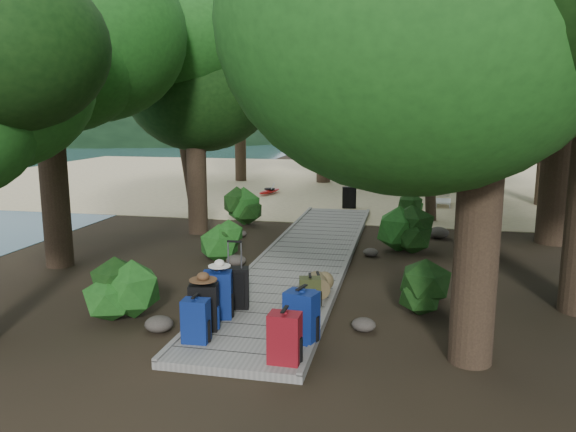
% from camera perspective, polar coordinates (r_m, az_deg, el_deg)
% --- Properties ---
extents(ground, '(120.00, 120.00, 0.00)m').
position_cam_1_polar(ground, '(11.98, 1.17, -5.50)').
color(ground, black).
rests_on(ground, ground).
extents(sand_beach, '(40.00, 22.00, 0.02)m').
position_cam_1_polar(sand_beach, '(27.59, 7.48, 3.60)').
color(sand_beach, beige).
rests_on(sand_beach, ground).
extents(distant_hill, '(32.00, 16.00, 12.00)m').
position_cam_1_polar(distant_hill, '(72.84, -23.53, 7.10)').
color(distant_hill, black).
rests_on(distant_hill, ground).
extents(boardwalk, '(2.00, 12.00, 0.12)m').
position_cam_1_polar(boardwalk, '(12.91, 2.01, -4.04)').
color(boardwalk, gray).
rests_on(boardwalk, ground).
extents(backpack_left_a, '(0.38, 0.27, 0.69)m').
position_cam_1_polar(backpack_left_a, '(8.08, -9.35, -10.23)').
color(backpack_left_a, navy).
rests_on(backpack_left_a, boardwalk).
extents(backpack_left_b, '(0.47, 0.37, 0.77)m').
position_cam_1_polar(backpack_left_b, '(8.50, -8.55, -8.87)').
color(backpack_left_b, black).
rests_on(backpack_left_b, boardwalk).
extents(backpack_left_c, '(0.50, 0.41, 0.82)m').
position_cam_1_polar(backpack_left_c, '(8.93, -7.16, -7.68)').
color(backpack_left_c, navy).
rests_on(backpack_left_c, boardwalk).
extents(backpack_right_a, '(0.42, 0.30, 0.74)m').
position_cam_1_polar(backpack_right_a, '(7.36, -0.34, -12.02)').
color(backpack_right_a, maroon).
rests_on(backpack_right_a, boardwalk).
extents(backpack_right_b, '(0.51, 0.42, 0.80)m').
position_cam_1_polar(backpack_right_b, '(7.99, 1.37, -9.90)').
color(backpack_right_b, navy).
rests_on(backpack_right_b, boardwalk).
extents(backpack_right_c, '(0.37, 0.28, 0.61)m').
position_cam_1_polar(backpack_right_c, '(8.55, 1.60, -9.20)').
color(backpack_right_c, navy).
rests_on(backpack_right_c, boardwalk).
extents(backpack_right_d, '(0.40, 0.33, 0.54)m').
position_cam_1_polar(backpack_right_d, '(9.41, 2.24, -7.55)').
color(backpack_right_d, '#35381A').
rests_on(backpack_right_d, boardwalk).
extents(duffel_right_khaki, '(0.50, 0.63, 0.37)m').
position_cam_1_polar(duffel_right_khaki, '(9.98, 3.07, -7.02)').
color(duffel_right_khaki, brown).
rests_on(duffel_right_khaki, boardwalk).
extents(suitcase_on_boardwalk, '(0.49, 0.34, 0.69)m').
position_cam_1_polar(suitcase_on_boardwalk, '(9.33, -5.37, -7.28)').
color(suitcase_on_boardwalk, black).
rests_on(suitcase_on_boardwalk, boardwalk).
extents(lone_suitcase_on_sand, '(0.50, 0.34, 0.73)m').
position_cam_1_polar(lone_suitcase_on_sand, '(19.52, 6.23, 1.88)').
color(lone_suitcase_on_sand, black).
rests_on(lone_suitcase_on_sand, sand_beach).
extents(hat_brown, '(0.41, 0.41, 0.12)m').
position_cam_1_polar(hat_brown, '(8.32, -8.62, -6.05)').
color(hat_brown, '#51351E').
rests_on(hat_brown, backpack_left_b).
extents(hat_white, '(0.35, 0.35, 0.12)m').
position_cam_1_polar(hat_white, '(8.82, -6.99, -4.73)').
color(hat_white, silver).
rests_on(hat_white, backpack_left_c).
extents(kayak, '(1.49, 3.21, 0.31)m').
position_cam_1_polar(kayak, '(22.72, -1.88, 2.63)').
color(kayak, '#B2100F').
rests_on(kayak, sand_beach).
extents(sun_lounger, '(0.72, 1.81, 0.57)m').
position_cam_1_polar(sun_lounger, '(20.60, 15.42, 1.79)').
color(sun_lounger, silver).
rests_on(sun_lounger, sand_beach).
extents(tree_right_a, '(4.96, 4.96, 8.26)m').
position_cam_1_polar(tree_right_a, '(7.53, 19.79, 16.19)').
color(tree_right_a, black).
rests_on(tree_right_a, ground).
extents(tree_right_c, '(5.58, 5.58, 9.66)m').
position_cam_1_polar(tree_right_c, '(13.58, 20.26, 16.35)').
color(tree_right_c, black).
rests_on(tree_right_c, ground).
extents(tree_right_d, '(6.46, 6.46, 11.84)m').
position_cam_1_polar(tree_right_d, '(15.76, 26.97, 18.99)').
color(tree_right_d, black).
rests_on(tree_right_d, ground).
extents(tree_right_e, '(5.37, 5.37, 9.67)m').
position_cam_1_polar(tree_right_e, '(18.71, 19.73, 14.63)').
color(tree_right_e, black).
rests_on(tree_right_e, ground).
extents(tree_right_f, '(5.10, 5.10, 9.10)m').
position_cam_1_polar(tree_right_f, '(21.92, 25.43, 12.81)').
color(tree_right_f, black).
rests_on(tree_right_f, ground).
extents(tree_left_b, '(4.63, 4.63, 8.34)m').
position_cam_1_polar(tree_left_b, '(12.89, -23.43, 13.53)').
color(tree_left_b, black).
rests_on(tree_left_b, ground).
extents(tree_left_c, '(4.42, 4.42, 7.68)m').
position_cam_1_polar(tree_left_c, '(15.44, -9.50, 12.38)').
color(tree_left_c, black).
rests_on(tree_left_c, ground).
extents(tree_back_a, '(5.42, 5.42, 9.38)m').
position_cam_1_polar(tree_back_a, '(26.53, 3.72, 13.52)').
color(tree_back_a, black).
rests_on(tree_back_a, ground).
extents(tree_back_b, '(5.36, 5.36, 9.57)m').
position_cam_1_polar(tree_back_b, '(27.81, 11.89, 13.39)').
color(tree_back_b, black).
rests_on(tree_back_b, ground).
extents(tree_back_c, '(5.38, 5.38, 9.69)m').
position_cam_1_polar(tree_back_c, '(26.63, 19.37, 13.29)').
color(tree_back_c, black).
rests_on(tree_back_c, ground).
extents(tree_back_d, '(4.57, 4.57, 7.61)m').
position_cam_1_polar(tree_back_d, '(27.13, -4.93, 11.57)').
color(tree_back_d, black).
rests_on(tree_back_d, ground).
extents(palm_right_a, '(4.42, 4.42, 7.53)m').
position_cam_1_polar(palm_right_a, '(17.73, 15.28, 11.66)').
color(palm_right_a, '#134312').
rests_on(palm_right_a, ground).
extents(palm_right_b, '(4.37, 4.37, 8.43)m').
position_cam_1_polar(palm_right_b, '(22.62, 20.36, 12.22)').
color(palm_right_b, '#134312').
rests_on(palm_right_b, ground).
extents(palm_right_c, '(4.63, 4.63, 7.37)m').
position_cam_1_polar(palm_right_c, '(23.14, 11.95, 11.27)').
color(palm_right_c, '#134312').
rests_on(palm_right_c, ground).
extents(palm_left_a, '(4.90, 4.90, 7.79)m').
position_cam_1_polar(palm_left_a, '(18.59, -10.67, 12.19)').
color(palm_left_a, '#134312').
rests_on(palm_left_a, ground).
extents(rock_left_a, '(0.44, 0.40, 0.24)m').
position_cam_1_polar(rock_left_a, '(8.94, -12.98, -10.65)').
color(rock_left_a, '#4C473F').
rests_on(rock_left_a, ground).
extents(rock_left_b, '(0.33, 0.30, 0.18)m').
position_cam_1_polar(rock_left_b, '(10.85, -14.04, -7.04)').
color(rock_left_b, '#4C473F').
rests_on(rock_left_b, ground).
extents(rock_left_c, '(0.44, 0.40, 0.24)m').
position_cam_1_polar(rock_left_c, '(12.30, -5.30, -4.52)').
color(rock_left_c, '#4C473F').
rests_on(rock_left_c, ground).
extents(rock_left_d, '(0.34, 0.31, 0.19)m').
position_cam_1_polar(rock_left_d, '(15.09, -4.85, -1.80)').
color(rock_left_d, '#4C473F').
rests_on(rock_left_d, ground).
extents(rock_right_a, '(0.37, 0.34, 0.21)m').
position_cam_1_polar(rock_right_a, '(8.82, 7.69, -10.88)').
color(rock_right_a, '#4C473F').
rests_on(rock_right_a, ground).
extents(rock_right_b, '(0.43, 0.39, 0.24)m').
position_cam_1_polar(rock_right_b, '(10.45, 14.60, -7.61)').
color(rock_right_b, '#4C473F').
rests_on(rock_right_b, ground).
extents(rock_right_c, '(0.35, 0.32, 0.19)m').
position_cam_1_polar(rock_right_c, '(13.19, 8.40, -3.67)').
color(rock_right_c, '#4C473F').
rests_on(rock_right_c, ground).
extents(rock_right_d, '(0.55, 0.50, 0.30)m').
position_cam_1_polar(rock_right_d, '(15.41, 15.03, -1.65)').
color(rock_right_d, '#4C473F').
rests_on(rock_right_d, ground).
extents(shrub_left_a, '(1.09, 1.09, 0.98)m').
position_cam_1_polar(shrub_left_a, '(9.42, -16.79, -7.35)').
color(shrub_left_a, '#194A16').
rests_on(shrub_left_a, ground).
extents(shrub_left_b, '(0.99, 0.99, 0.89)m').
position_cam_1_polar(shrub_left_b, '(12.99, -6.58, -2.26)').
color(shrub_left_b, '#194A16').
rests_on(shrub_left_b, ground).
extents(shrub_left_c, '(1.25, 1.25, 1.13)m').
position_cam_1_polar(shrub_left_c, '(16.61, -4.72, 1.00)').
color(shrub_left_c, '#194A16').
rests_on(shrub_left_c, ground).
extents(shrub_right_a, '(0.92, 0.92, 0.83)m').
position_cam_1_polar(shrub_right_a, '(9.74, 12.96, -7.04)').
color(shrub_right_a, '#194A16').
rests_on(shrub_right_a, ground).
extents(shrub_right_b, '(1.17, 1.17, 1.06)m').
position_cam_1_polar(shrub_right_b, '(13.78, 11.99, -1.33)').
color(shrub_right_b, '#194A16').
rests_on(shrub_right_b, ground).
extents(shrub_right_c, '(0.87, 0.87, 0.78)m').
position_cam_1_polar(shrub_right_c, '(17.35, 12.13, 0.63)').
color(shrub_right_c, '#194A16').
rests_on(shrub_right_c, ground).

